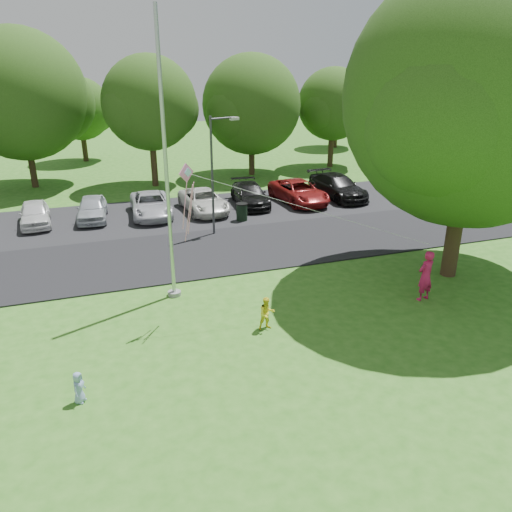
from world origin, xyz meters
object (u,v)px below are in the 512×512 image
object	(u,v)px
flagpole	(167,188)
street_lamp	(216,165)
child_yellow	(267,313)
trash_can	(242,212)
child_blue	(79,387)
big_tree	(474,105)
kite	(196,188)
woman	(425,276)

from	to	relation	value
flagpole	street_lamp	distance (m)	7.29
child_yellow	trash_can	bearing A→B (deg)	74.41
flagpole	child_blue	xyz separation A→B (m)	(-3.47, -5.49, -3.72)
big_tree	kite	size ratio (longest dim) A/B	1.37
trash_can	big_tree	xyz separation A→B (m)	(5.83, -9.83, 6.30)
woman	child_blue	xyz separation A→B (m)	(-12.17, -2.12, -0.52)
child_yellow	child_blue	size ratio (longest dim) A/B	1.28
big_tree	kite	bearing A→B (deg)	-179.59
big_tree	child_yellow	xyz separation A→B (m)	(-8.59, -1.67, -6.24)
child_blue	child_yellow	bearing A→B (deg)	-42.44
street_lamp	big_tree	bearing A→B (deg)	-65.49
big_tree	woman	bearing A→B (deg)	-146.88
street_lamp	woman	bearing A→B (deg)	-79.82
woman	child_yellow	distance (m)	6.26
street_lamp	woman	size ratio (longest dim) A/B	3.04
street_lamp	big_tree	world-z (taller)	big_tree
street_lamp	big_tree	distance (m)	11.71
street_lamp	child_yellow	world-z (taller)	street_lamp
street_lamp	child_yellow	bearing A→B (deg)	-113.76
child_yellow	woman	bearing A→B (deg)	-0.78
trash_can	big_tree	bearing A→B (deg)	-59.33
flagpole	woman	xyz separation A→B (m)	(8.70, -3.37, -3.20)
flagpole	kite	world-z (taller)	flagpole
street_lamp	kite	size ratio (longest dim) A/B	0.68
trash_can	child_blue	world-z (taller)	trash_can
woman	child_yellow	xyz separation A→B (m)	(-6.25, -0.15, -0.39)
trash_can	child_blue	xyz separation A→B (m)	(-8.68, -13.48, -0.07)
street_lamp	trash_can	xyz separation A→B (m)	(1.79, 1.58, -3.02)
child_blue	flagpole	bearing A→B (deg)	-3.21
woman	kite	distance (m)	8.98
big_tree	child_blue	xyz separation A→B (m)	(-14.51, -3.65, -6.37)
big_tree	street_lamp	bearing A→B (deg)	132.72
trash_can	woman	size ratio (longest dim) A/B	0.53
trash_can	kite	world-z (taller)	kite
woman	child_blue	bearing A→B (deg)	-2.59
street_lamp	child_blue	world-z (taller)	street_lamp
big_tree	trash_can	bearing A→B (deg)	120.67
woman	big_tree	bearing A→B (deg)	-159.36
child_yellow	child_blue	bearing A→B (deg)	-163.66
flagpole	big_tree	world-z (taller)	big_tree
big_tree	child_blue	size ratio (longest dim) A/B	13.32
trash_can	kite	size ratio (longest dim) A/B	0.12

